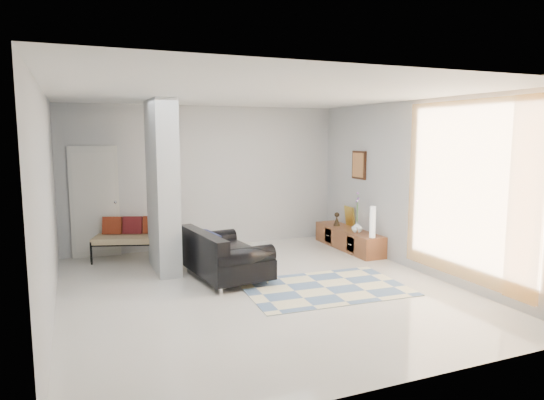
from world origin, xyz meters
name	(u,v)px	position (x,y,z in m)	size (l,w,h in m)	color
floor	(261,289)	(0.00, 0.00, 0.00)	(6.00, 6.00, 0.00)	beige
ceiling	(260,94)	(0.00, 0.00, 2.80)	(6.00, 6.00, 0.00)	white
wall_back	(206,177)	(0.00, 3.00, 1.40)	(6.00, 6.00, 0.00)	#B0B3B5
wall_front	(387,234)	(0.00, -3.00, 1.40)	(6.00, 6.00, 0.00)	#B0B3B5
wall_left	(47,205)	(-2.75, 0.00, 1.40)	(6.00, 6.00, 0.00)	#B0B3B5
wall_right	(417,186)	(2.75, 0.00, 1.40)	(6.00, 6.00, 0.00)	#B0B3B5
partition_column	(162,186)	(-1.10, 1.60, 1.40)	(0.35, 1.20, 2.80)	#B1B7B9
hallway_door	(95,202)	(-2.10, 2.96, 1.02)	(0.85, 0.06, 2.04)	silver
curtain	(466,191)	(2.67, -1.15, 1.45)	(2.55, 2.55, 0.00)	#FFAD43
wall_art	(359,165)	(2.72, 1.70, 1.65)	(0.04, 0.45, 0.55)	#3C1E10
media_console	(349,239)	(2.52, 1.70, 0.20)	(0.45, 1.93, 0.80)	brown
loveseat	(222,256)	(-0.35, 0.78, 0.35)	(1.14, 1.73, 0.76)	silver
daybed	(138,236)	(-1.42, 2.49, 0.42)	(1.68, 1.10, 0.77)	black
area_rug	(325,288)	(0.90, -0.30, 0.01)	(2.34, 1.56, 0.01)	beige
cylinder_lamp	(373,222)	(2.50, 0.86, 0.68)	(0.10, 0.10, 0.56)	white
bronze_figurine	(337,219)	(2.47, 2.09, 0.53)	(0.13, 0.13, 0.27)	black
vase	(357,227)	(2.47, 1.33, 0.50)	(0.20, 0.20, 0.21)	white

